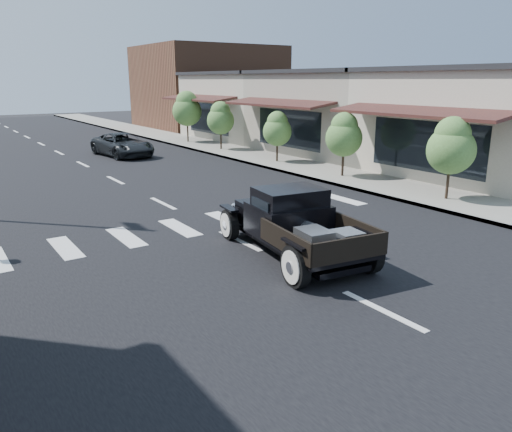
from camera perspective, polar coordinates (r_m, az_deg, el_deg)
ground at (r=11.73m, az=3.35°, el=-5.48°), size 120.00×120.00×0.00m
road at (r=24.98m, az=-17.97°, el=5.00°), size 14.00×80.00×0.02m
road_markings at (r=20.30m, az=-13.96°, el=3.02°), size 12.00×60.00×0.06m
sidewalk_right at (r=28.45m, az=-1.25°, el=7.04°), size 3.00×80.00×0.15m
storefront_near at (r=25.20m, az=26.03°, el=9.44°), size 10.00×9.00×4.50m
storefront_mid at (r=30.74m, az=11.28°, el=11.45°), size 10.00×9.00×4.50m
storefront_far at (r=37.64m, az=1.37°, el=12.39°), size 10.00×9.00×4.50m
far_building_right at (r=46.36m, az=-5.47°, el=14.42°), size 11.00×10.00×7.00m
small_tree_a at (r=18.41m, az=21.29°, el=6.00°), size 1.64×1.64×2.73m
small_tree_b at (r=21.79m, az=9.97°, el=7.94°), size 1.56×1.56×2.60m
small_tree_c at (r=25.45m, az=2.44°, el=8.97°), size 1.45×1.45×2.42m
small_tree_d at (r=30.18m, az=-4.05°, el=10.20°), size 1.62×1.62×2.69m
small_tree_e at (r=34.08m, az=-7.87°, el=11.11°), size 1.92×1.92×3.20m
hotrod_pickup at (r=12.02m, az=4.35°, el=-0.76°), size 2.91×5.12×1.68m
second_car at (r=29.15m, az=-15.02°, el=7.84°), size 2.57×4.75×1.26m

